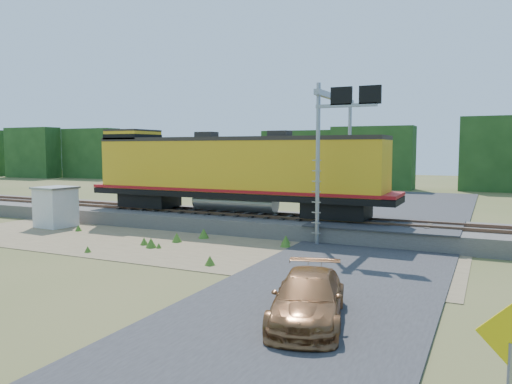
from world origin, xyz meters
The scene contains 12 objects.
ground centered at (0.00, 0.00, 0.00)m, with size 140.00×140.00×0.00m, color #475123.
ballast centered at (0.00, 6.00, 0.40)m, with size 70.00×5.00×0.80m, color slate.
rails centered at (0.00, 6.00, 0.88)m, with size 70.00×1.54×0.16m.
dirt_shoulder centered at (-2.00, 0.50, 0.01)m, with size 26.00×8.00×0.03m, color #8C7754.
road centered at (7.00, 0.74, 0.09)m, with size 7.00×66.00×0.86m.
tree_line_north centered at (0.00, 38.00, 3.07)m, with size 130.00×3.00×6.50m.
weed_clumps centered at (-3.50, 0.10, 0.00)m, with size 15.00×6.20×0.56m, color #406D1F, non-canonical shape.
locomotive centered at (-1.72, 6.00, 3.28)m, with size 18.20×2.78×4.70m.
shed centered at (-10.90, 1.94, 1.18)m, with size 2.11×2.11×2.33m.
signal_gantry centered at (4.73, 5.32, 5.58)m, with size 2.96×6.20×7.48m.
road_sign centered at (11.91, -11.69, 1.60)m, with size 0.88×0.09×2.53m.
car centered at (7.41, -6.77, 0.64)m, with size 1.78×4.39×1.27m, color #905C35.
Camera 1 is at (11.60, -18.76, 4.51)m, focal length 35.00 mm.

